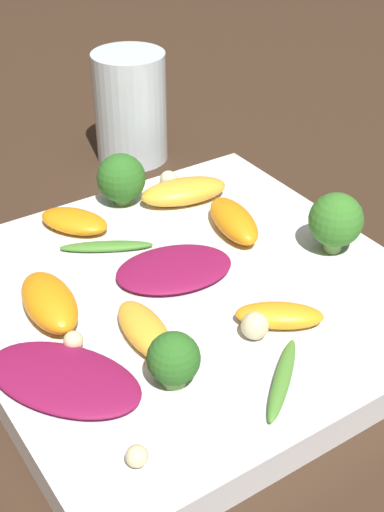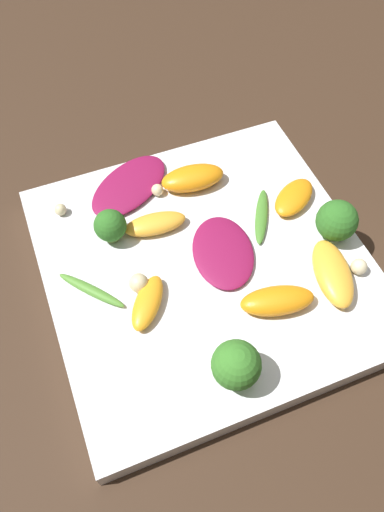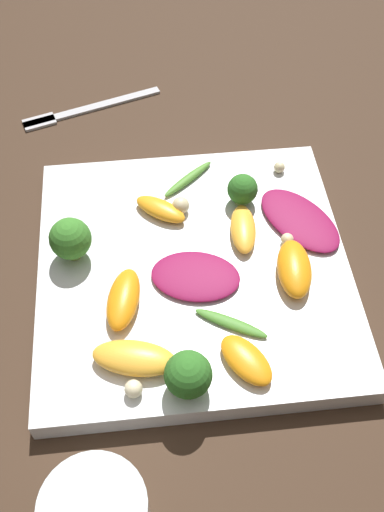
{
  "view_description": "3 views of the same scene",
  "coord_description": "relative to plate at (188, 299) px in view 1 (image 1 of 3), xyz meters",
  "views": [
    {
      "loc": [
        -0.34,
        0.22,
        0.33
      ],
      "look_at": [
        0.01,
        -0.01,
        0.04
      ],
      "focal_mm": 50.0,
      "sensor_mm": 36.0,
      "label": 1
    },
    {
      "loc": [
        -0.11,
        -0.24,
        0.43
      ],
      "look_at": [
        -0.02,
        -0.0,
        0.04
      ],
      "focal_mm": 35.0,
      "sensor_mm": 36.0,
      "label": 2
    },
    {
      "loc": [
        0.34,
        -0.04,
        0.5
      ],
      "look_at": [
        0.0,
        -0.0,
        0.04
      ],
      "focal_mm": 42.0,
      "sensor_mm": 36.0,
      "label": 3
    }
  ],
  "objects": [
    {
      "name": "ground_plane",
      "position": [
        0.0,
        0.0,
        -0.01
      ],
      "size": [
        2.4,
        2.4,
        0.0
      ],
      "primitive_type": "plane",
      "color": "#382619"
    },
    {
      "name": "plate",
      "position": [
        0.0,
        0.0,
        0.0
      ],
      "size": [
        0.3,
        0.3,
        0.02
      ],
      "color": "white",
      "rests_on": "ground_plane"
    },
    {
      "name": "drinking_glass",
      "position": [
        0.24,
        -0.09,
        0.04
      ],
      "size": [
        0.07,
        0.07,
        0.11
      ],
      "color": "silver",
      "rests_on": "ground_plane"
    },
    {
      "name": "radicchio_leaf_0",
      "position": [
        0.02,
        0.0,
        0.02
      ],
      "size": [
        0.08,
        0.1,
        0.01
      ],
      "color": "maroon",
      "rests_on": "plate"
    },
    {
      "name": "radicchio_leaf_1",
      "position": [
        -0.04,
        0.11,
        0.02
      ],
      "size": [
        0.11,
        0.1,
        0.01
      ],
      "color": "maroon",
      "rests_on": "plate"
    },
    {
      "name": "orange_segment_0",
      "position": [
        0.02,
        0.09,
        0.02
      ],
      "size": [
        0.07,
        0.04,
        0.02
      ],
      "color": "orange",
      "rests_on": "plate"
    },
    {
      "name": "orange_segment_1",
      "position": [
        -0.07,
        -0.03,
        0.02
      ],
      "size": [
        0.05,
        0.06,
        0.01
      ],
      "color": "orange",
      "rests_on": "plate"
    },
    {
      "name": "orange_segment_2",
      "position": [
        0.1,
        -0.06,
        0.02
      ],
      "size": [
        0.05,
        0.08,
        0.02
      ],
      "color": "#FCAD33",
      "rests_on": "plate"
    },
    {
      "name": "orange_segment_3",
      "position": [
        0.04,
        -0.07,
        0.02
      ],
      "size": [
        0.07,
        0.04,
        0.02
      ],
      "color": "orange",
      "rests_on": "plate"
    },
    {
      "name": "orange_segment_4",
      "position": [
        0.11,
        0.03,
        0.02
      ],
      "size": [
        0.07,
        0.06,
        0.01
      ],
      "color": "orange",
      "rests_on": "plate"
    },
    {
      "name": "orange_segment_5",
      "position": [
        -0.03,
        0.05,
        0.02
      ],
      "size": [
        0.06,
        0.03,
        0.02
      ],
      "color": "#FCAD33",
      "rests_on": "plate"
    },
    {
      "name": "broccoli_floret_0",
      "position": [
        0.13,
        -0.02,
        0.03
      ],
      "size": [
        0.04,
        0.04,
        0.04
      ],
      "color": "#7A9E51",
      "rests_on": "plate"
    },
    {
      "name": "broccoli_floret_1",
      "position": [
        -0.02,
        -0.12,
        0.04
      ],
      "size": [
        0.04,
        0.04,
        0.05
      ],
      "color": "#84AD5B",
      "rests_on": "plate"
    },
    {
      "name": "broccoli_floret_2",
      "position": [
        -0.08,
        0.06,
        0.03
      ],
      "size": [
        0.03,
        0.03,
        0.04
      ],
      "color": "#84AD5B",
      "rests_on": "plate"
    },
    {
      "name": "arugula_sprig_0",
      "position": [
        -0.11,
        0.01,
        0.02
      ],
      "size": [
        0.05,
        0.06,
        0.01
      ],
      "color": "#518E33",
      "rests_on": "plate"
    },
    {
      "name": "arugula_sprig_1",
      "position": [
        0.07,
        0.03,
        0.01
      ],
      "size": [
        0.05,
        0.07,
        0.01
      ],
      "color": "#47842D",
      "rests_on": "plate"
    },
    {
      "name": "macadamia_nut_0",
      "position": [
        -0.12,
        0.11,
        0.02
      ],
      "size": [
        0.01,
        0.01,
        0.01
      ],
      "color": "beige",
      "rests_on": "plate"
    },
    {
      "name": "macadamia_nut_1",
      "position": [
        -0.02,
        0.1,
        0.02
      ],
      "size": [
        0.01,
        0.01,
        0.01
      ],
      "color": "beige",
      "rests_on": "plate"
    },
    {
      "name": "macadamia_nut_2",
      "position": [
        -0.07,
        -0.01,
        0.02
      ],
      "size": [
        0.02,
        0.02,
        0.02
      ],
      "color": "beige",
      "rests_on": "plate"
    },
    {
      "name": "macadamia_nut_3",
      "position": [
        0.13,
        -0.06,
        0.02
      ],
      "size": [
        0.02,
        0.02,
        0.02
      ],
      "color": "beige",
      "rests_on": "plate"
    }
  ]
}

